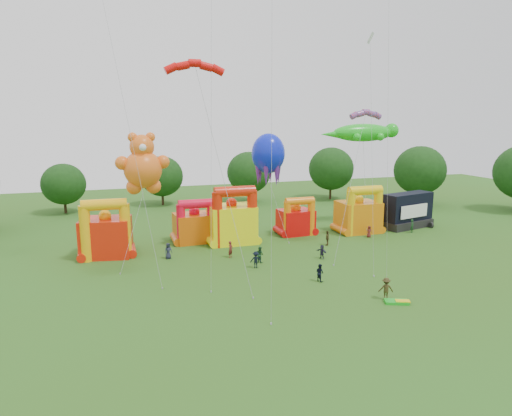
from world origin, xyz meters
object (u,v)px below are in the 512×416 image
object	(u,v)px
bouncy_castle_0	(106,234)
spectator_4	(327,238)
octopus_kite	(272,174)
gecko_kite	(365,172)
stage_trailer	(408,211)
spectator_0	(168,251)
bouncy_castle_2	(232,221)
teddy_bear_kite	(137,203)

from	to	relation	value
bouncy_castle_0	spectator_4	xyz separation A→B (m)	(26.33, -3.50, -1.68)
octopus_kite	gecko_kite	bearing A→B (deg)	6.28
stage_trailer	spectator_0	world-z (taller)	stage_trailer
octopus_kite	spectator_0	bearing A→B (deg)	-160.87
bouncy_castle_2	stage_trailer	distance (m)	26.60
octopus_kite	spectator_0	distance (m)	16.81
octopus_kite	spectator_4	xyz separation A→B (m)	(5.59, -5.34, -7.66)
gecko_kite	octopus_kite	world-z (taller)	gecko_kite
spectator_0	octopus_kite	bearing A→B (deg)	2.98
bouncy_castle_0	stage_trailer	world-z (taller)	bouncy_castle_0
teddy_bear_kite	octopus_kite	world-z (taller)	teddy_bear_kite
bouncy_castle_0	gecko_kite	xyz separation A→B (m)	(35.39, 3.45, 5.53)
bouncy_castle_2	spectator_4	distance (m)	12.18
spectator_0	bouncy_castle_2	bearing A→B (deg)	10.44
spectator_0	spectator_4	xyz separation A→B (m)	(19.71, -0.44, 0.04)
bouncy_castle_0	bouncy_castle_2	world-z (taller)	bouncy_castle_2
bouncy_castle_2	gecko_kite	bearing A→B (deg)	6.16
bouncy_castle_2	spectator_4	world-z (taller)	bouncy_castle_2
bouncy_castle_0	stage_trailer	distance (m)	41.91
octopus_kite	bouncy_castle_0	bearing A→B (deg)	-174.93
stage_trailer	teddy_bear_kite	size ratio (longest dim) A/B	0.59
bouncy_castle_2	teddy_bear_kite	size ratio (longest dim) A/B	0.53
stage_trailer	spectator_0	bearing A→B (deg)	-172.07
gecko_kite	bouncy_castle_2	bearing A→B (deg)	-173.84
gecko_kite	bouncy_castle_0	bearing A→B (deg)	-174.43
bouncy_castle_0	bouncy_castle_2	distance (m)	15.34
bouncy_castle_0	bouncy_castle_2	size ratio (longest dim) A/B	0.92
bouncy_castle_2	stage_trailer	world-z (taller)	bouncy_castle_2
bouncy_castle_2	teddy_bear_kite	world-z (taller)	teddy_bear_kite
spectator_0	gecko_kite	bearing A→B (deg)	-3.40
gecko_kite	spectator_0	xyz separation A→B (m)	(-28.77, -6.51, -7.24)
teddy_bear_kite	gecko_kite	size ratio (longest dim) A/B	0.95
gecko_kite	stage_trailer	bearing A→B (deg)	-13.87
octopus_kite	stage_trailer	bearing A→B (deg)	0.03
bouncy_castle_2	teddy_bear_kite	distance (m)	12.95
spectator_4	bouncy_castle_0	bearing A→B (deg)	-57.64
gecko_kite	octopus_kite	size ratio (longest dim) A/B	1.08
bouncy_castle_0	spectator_4	size ratio (longest dim) A/B	3.66
stage_trailer	spectator_0	size ratio (longest dim) A/B	4.62
bouncy_castle_0	spectator_4	bearing A→B (deg)	-7.57
bouncy_castle_0	gecko_kite	bearing A→B (deg)	5.57
stage_trailer	bouncy_castle_0	bearing A→B (deg)	-177.47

